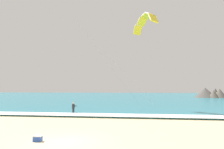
{
  "coord_description": "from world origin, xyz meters",
  "views": [
    {
      "loc": [
        4.77,
        -12.79,
        3.7
      ],
      "look_at": [
        1.4,
        14.91,
        5.7
      ],
      "focal_mm": 30.48,
      "sensor_mm": 36.0,
      "label": 1
    }
  ],
  "objects_px": {
    "kitesurfer": "(73,108)",
    "cooler_box": "(38,138)",
    "surfboard": "(73,114)",
    "kite_primary": "(145,21)"
  },
  "relations": [
    {
      "from": "surfboard",
      "to": "kitesurfer",
      "type": "height_order",
      "value": "kitesurfer"
    },
    {
      "from": "cooler_box",
      "to": "kite_primary",
      "type": "bearing_deg",
      "value": 64.3
    },
    {
      "from": "kitesurfer",
      "to": "kite_primary",
      "type": "xyz_separation_m",
      "value": [
        10.39,
        4.12,
        13.63
      ]
    },
    {
      "from": "cooler_box",
      "to": "kitesurfer",
      "type": "bearing_deg",
      "value": 98.1
    },
    {
      "from": "kitesurfer",
      "to": "kite_primary",
      "type": "bearing_deg",
      "value": 21.63
    },
    {
      "from": "kitesurfer",
      "to": "cooler_box",
      "type": "distance_m",
      "value": 13.64
    },
    {
      "from": "surfboard",
      "to": "cooler_box",
      "type": "height_order",
      "value": "cooler_box"
    },
    {
      "from": "kitesurfer",
      "to": "cooler_box",
      "type": "height_order",
      "value": "kitesurfer"
    },
    {
      "from": "surfboard",
      "to": "kite_primary",
      "type": "bearing_deg",
      "value": 21.69
    },
    {
      "from": "surfboard",
      "to": "cooler_box",
      "type": "relative_size",
      "value": 2.48
    }
  ]
}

